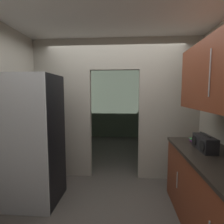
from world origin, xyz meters
TOP-DOWN VIEW (x-y plane):
  - ground at (0.00, 0.00)m, footprint 20.00×20.00m
  - kitchen_overhead_slab at (0.00, 0.36)m, footprint 3.49×6.40m
  - kitchen_partition at (0.00, 1.20)m, footprint 3.09×0.12m
  - adjoining_room_shell at (0.00, 3.36)m, footprint 3.09×3.33m
  - refrigerator at (-1.15, 0.27)m, footprint 0.72×0.71m
  - lower_cabinet_run at (1.21, -0.34)m, footprint 0.66×2.10m
  - boombox at (1.18, 0.04)m, footprint 0.16×0.42m
  - book_stack at (1.20, 0.43)m, footprint 0.13×0.15m

SIDE VIEW (x-z plane):
  - ground at x=0.00m, z-range 0.00..0.00m
  - lower_cabinet_run at x=1.21m, z-range 0.00..0.92m
  - book_stack at x=1.20m, z-range 0.92..0.97m
  - refrigerator at x=-1.15m, z-range 0.00..1.89m
  - boombox at x=1.18m, z-range 0.91..1.11m
  - adjoining_room_shell at x=0.00m, z-range 0.00..2.63m
  - kitchen_partition at x=0.00m, z-range 0.09..2.71m
  - kitchen_overhead_slab at x=0.00m, z-range 2.63..2.69m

